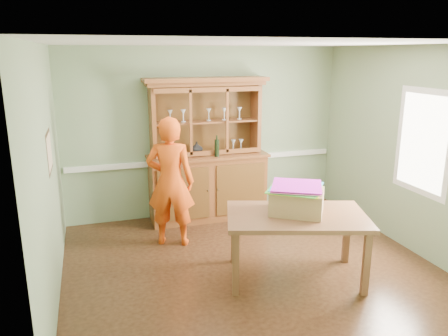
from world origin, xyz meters
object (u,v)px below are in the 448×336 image
object	(u,v)px
china_hutch	(207,170)
cardboard_box	(297,202)
person	(170,182)
dining_table	(296,222)

from	to	relation	value
china_hutch	cardboard_box	size ratio (longest dim) A/B	3.80
person	china_hutch	bearing A→B (deg)	-111.67
dining_table	person	bearing A→B (deg)	148.31
dining_table	person	distance (m)	1.85
dining_table	cardboard_box	size ratio (longest dim) A/B	3.08
dining_table	cardboard_box	bearing A→B (deg)	87.17
china_hutch	dining_table	distance (m)	2.27
cardboard_box	person	xyz separation A→B (m)	(-1.22, 1.35, -0.04)
cardboard_box	china_hutch	bearing A→B (deg)	102.46
china_hutch	dining_table	world-z (taller)	china_hutch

